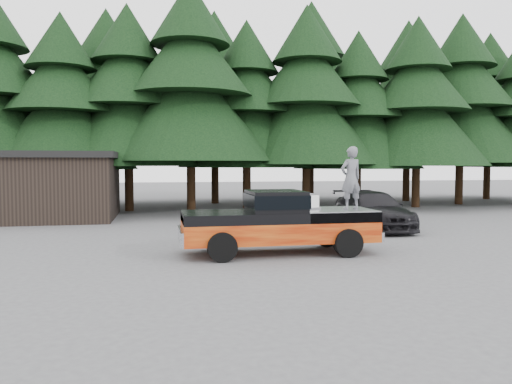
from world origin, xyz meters
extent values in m
plane|color=#48484B|center=(0.00, 0.00, 0.00)|extent=(120.00, 120.00, 0.00)
cube|color=black|center=(0.59, 0.46, 1.62)|extent=(1.66, 1.90, 0.59)
cube|color=white|center=(1.60, 0.58, 1.54)|extent=(0.74, 0.68, 0.41)
imported|color=slate|center=(2.90, 0.20, 2.29)|extent=(0.79, 0.61, 1.92)
imported|color=black|center=(5.97, 5.38, 0.78)|extent=(2.43, 5.44, 1.55)
cube|color=black|center=(-9.00, 12.00, 1.50)|extent=(8.00, 6.00, 3.00)
cube|color=black|center=(-9.00, 12.00, 3.15)|extent=(8.40, 6.40, 0.30)
camera|label=1|loc=(-2.91, -14.14, 2.74)|focal=35.00mm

